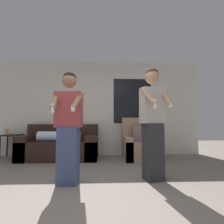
{
  "coord_description": "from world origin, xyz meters",
  "views": [
    {
      "loc": [
        0.33,
        -2.1,
        0.87
      ],
      "look_at": [
        0.46,
        0.61,
        1.06
      ],
      "focal_mm": 28.0,
      "sensor_mm": 36.0,
      "label": 1
    }
  ],
  "objects_px": {
    "couch": "(61,146)",
    "side_table": "(11,138)",
    "armchair": "(140,145)",
    "person_right": "(153,120)",
    "person_left": "(69,125)"
  },
  "relations": [
    {
      "from": "couch",
      "to": "side_table",
      "type": "xyz_separation_m",
      "value": [
        -1.35,
        0.24,
        0.18
      ]
    },
    {
      "from": "armchair",
      "to": "side_table",
      "type": "relative_size",
      "value": 1.39
    },
    {
      "from": "couch",
      "to": "person_right",
      "type": "relative_size",
      "value": 1.04
    },
    {
      "from": "person_left",
      "to": "armchair",
      "type": "bearing_deg",
      "value": 50.87
    },
    {
      "from": "couch",
      "to": "armchair",
      "type": "distance_m",
      "value": 2.02
    },
    {
      "from": "couch",
      "to": "person_left",
      "type": "distance_m",
      "value": 2.06
    },
    {
      "from": "person_right",
      "to": "person_left",
      "type": "bearing_deg",
      "value": -175.21
    },
    {
      "from": "side_table",
      "to": "person_right",
      "type": "distance_m",
      "value": 3.84
    },
    {
      "from": "side_table",
      "to": "couch",
      "type": "bearing_deg",
      "value": -10.18
    },
    {
      "from": "armchair",
      "to": "person_right",
      "type": "relative_size",
      "value": 0.58
    },
    {
      "from": "couch",
      "to": "person_left",
      "type": "bearing_deg",
      "value": -73.34
    },
    {
      "from": "side_table",
      "to": "person_right",
      "type": "height_order",
      "value": "person_right"
    },
    {
      "from": "side_table",
      "to": "person_left",
      "type": "distance_m",
      "value": 2.9
    },
    {
      "from": "person_right",
      "to": "couch",
      "type": "bearing_deg",
      "value": 136.34
    },
    {
      "from": "person_left",
      "to": "person_right",
      "type": "relative_size",
      "value": 0.93
    }
  ]
}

